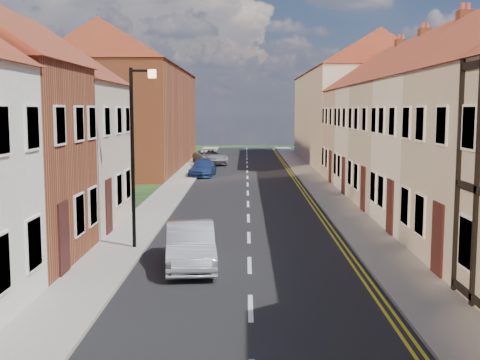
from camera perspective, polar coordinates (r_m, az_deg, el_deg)
road at (r=30.34m, az=0.77°, el=-2.30°), size 7.00×90.00×0.02m
pavement_left at (r=30.63m, az=-7.50°, el=-2.18°), size 1.80×90.00×0.12m
pavement_right at (r=30.66m, az=9.02°, el=-2.20°), size 1.80×90.00×0.12m
cottage_r_pink at (r=30.36m, az=18.72°, el=5.81°), size 8.30×6.00×9.00m
cottage_r_white_far at (r=35.53m, az=16.01°, el=5.99°), size 8.30×5.20×9.00m
cottage_r_cream_far at (r=40.77m, az=13.99°, el=6.10°), size 8.30×6.00×9.00m
cottage_l_pink at (r=25.52m, az=-20.63°, el=5.41°), size 8.30×6.30×8.80m
block_right_far at (r=55.77m, az=10.35°, el=7.14°), size 8.30×24.20×10.50m
block_left_far at (r=50.80m, az=-9.94°, el=7.20°), size 8.30×24.20×10.50m
lamppost at (r=20.34m, az=-9.93°, el=3.17°), size 0.88×0.15×6.00m
car_mid at (r=18.36m, az=-4.73°, el=-6.17°), size 1.87×4.21×1.34m
car_far at (r=43.08m, az=-3.56°, el=1.12°), size 1.92×4.12×1.17m
car_distant at (r=52.26m, az=-2.83°, el=2.20°), size 3.63×5.28×1.34m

